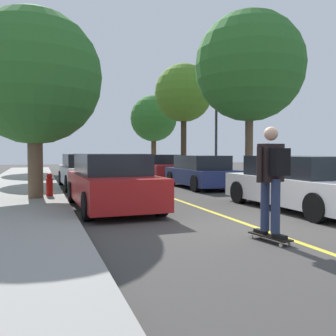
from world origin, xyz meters
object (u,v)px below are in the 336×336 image
street_tree_left_near (36,100)px  parked_car_left_near (85,171)px  skateboard (270,237)px  parked_car_left_nearest (111,182)px  parked_car_right_far (160,167)px  street_tree_right_nearest (250,67)px  street_tree_left_far (37,98)px  skateboarder (272,174)px  street_tree_left_nearest (34,77)px  parked_car_right_near (201,172)px  street_tree_right_near (184,93)px  fire_hydrant (49,185)px  street_tree_right_far (154,119)px  streetlamp (216,122)px  parked_car_right_nearest (298,184)px

street_tree_left_near → parked_car_left_near: bearing=-64.0°
skateboard → parked_car_left_nearest: bearing=112.1°
parked_car_right_far → street_tree_left_near: (-6.41, 0.03, 3.39)m
street_tree_left_near → skateboard: street_tree_left_near is taller
parked_car_left_nearest → street_tree_left_near: size_ratio=0.83×
street_tree_right_nearest → street_tree_left_far: bearing=119.3°
street_tree_right_nearest → skateboarder: street_tree_right_nearest is taller
skateboarder → street_tree_left_nearest: bearing=120.1°
parked_car_right_near → skateboard: size_ratio=4.88×
street_tree_right_nearest → skateboard: (-4.58, -8.26, -4.88)m
parked_car_left_nearest → street_tree_right_near: (6.41, 11.16, 4.27)m
parked_car_right_near → skateboarder: size_ratio=2.34×
parked_car_right_far → street_tree_left_nearest: bearing=-128.7°
fire_hydrant → street_tree_right_far: bearing=62.4°
street_tree_left_far → streetlamp: (8.16, -12.06, -2.36)m
parked_car_left_near → skateboard: 10.73m
street_tree_left_nearest → street_tree_left_near: street_tree_left_nearest is taller
parked_car_left_near → street_tree_left_nearest: size_ratio=0.84×
parked_car_left_nearest → street_tree_right_far: 18.80m
street_tree_left_far → street_tree_right_near: street_tree_left_far is taller
parked_car_right_nearest → fire_hydrant: size_ratio=6.57×
fire_hydrant → streetlamp: streetlamp is taller
parked_car_left_nearest → parked_car_right_far: parked_car_left_nearest is taller
streetlamp → skateboard: streetlamp is taller
parked_car_left_nearest → street_tree_right_far: (6.41, 17.37, 3.29)m
skateboard → street_tree_right_nearest: bearing=61.0°
parked_car_right_far → street_tree_right_near: (1.90, 1.26, 4.30)m
parked_car_right_nearest → skateboarder: bearing=-134.1°
streetlamp → street_tree_left_far: bearing=124.1°
street_tree_left_far → parked_car_left_near: bearing=-81.4°
parked_car_left_near → fire_hydrant: size_ratio=6.57×
street_tree_left_nearest → street_tree_left_near: bearing=90.0°
parked_car_right_nearest → street_tree_right_far: 19.52m
parked_car_left_nearest → skateboard: (1.83, -4.50, -0.61)m
street_tree_right_far → street_tree_left_near: bearing=-138.1°
street_tree_left_nearest → streetlamp: bearing=29.5°
street_tree_right_nearest → fire_hydrant: bearing=-169.0°
street_tree_right_nearest → streetlamp: 3.42m
parked_car_right_nearest → fire_hydrant: 7.22m
street_tree_right_nearest → fire_hydrant: 9.22m
parked_car_left_nearest → street_tree_right_near: bearing=60.1°
street_tree_left_near → streetlamp: bearing=-22.8°
street_tree_left_nearest → street_tree_right_near: (8.30, 9.27, 1.31)m
streetlamp → skateboard: size_ratio=5.55×
parked_car_left_nearest → street_tree_left_far: (-1.89, 18.56, 4.59)m
street_tree_left_far → street_tree_right_nearest: 16.98m
parked_car_right_near → street_tree_left_nearest: size_ratio=0.77×
parked_car_right_nearest → skateboarder: size_ratio=2.55×
parked_car_right_nearest → streetlamp: 8.75m
parked_car_right_far → street_tree_left_far: bearing=126.5°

